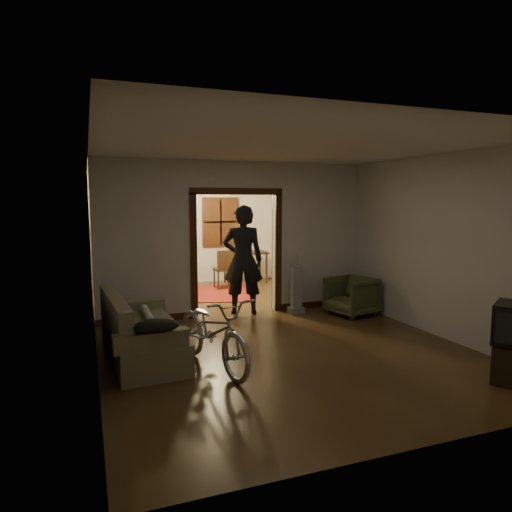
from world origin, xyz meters
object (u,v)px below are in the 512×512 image
bicycle (213,331)px  armchair (351,296)px  person (243,260)px  locker (140,254)px  desk (246,268)px  sofa (143,327)px

bicycle → armchair: bearing=16.3°
person → locker: 3.36m
bicycle → desk: 5.96m
bicycle → locker: bearing=80.2°
bicycle → desk: bicycle is taller
sofa → person: (2.04, 1.88, 0.57)m
sofa → desk: bearing=53.0°
bicycle → desk: bearing=54.3°
bicycle → person: 2.86m
sofa → armchair: 4.01m
armchair → person: 2.10m
bicycle → locker: (-0.27, 5.50, 0.39)m
desk → bicycle: bearing=-123.2°
sofa → bicycle: bearing=-42.6°
locker → desk: bearing=-18.9°
sofa → person: person is taller
sofa → bicycle: size_ratio=1.06×
armchair → locker: bearing=-151.7°
person → desk: (1.08, 2.98, -0.61)m
locker → desk: size_ratio=1.61×
bicycle → desk: (2.33, 5.48, -0.07)m
sofa → armchair: (3.86, 1.07, -0.08)m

